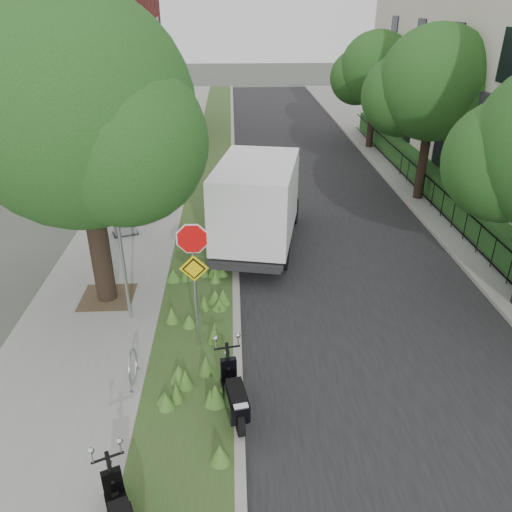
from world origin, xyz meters
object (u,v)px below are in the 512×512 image
at_px(scooter_far, 235,400).
at_px(box_truck, 259,198).
at_px(sign_assembly, 194,262).
at_px(utility_cabinet, 124,220).

xyz_separation_m(scooter_far, box_truck, (0.86, 7.85, 1.12)).
distance_m(sign_assembly, scooter_far, 3.03).
height_order(sign_assembly, utility_cabinet, sign_assembly).
bearing_deg(sign_assembly, box_truck, 73.02).
height_order(box_truck, utility_cabinet, box_truck).
relative_size(sign_assembly, scooter_far, 1.83).
bearing_deg(utility_cabinet, box_truck, -10.39).
relative_size(scooter_far, box_truck, 0.30).
distance_m(scooter_far, utility_cabinet, 9.45).
height_order(sign_assembly, scooter_far, sign_assembly).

